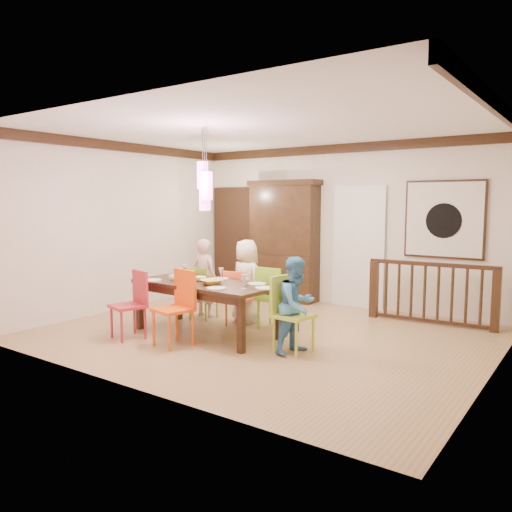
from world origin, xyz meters
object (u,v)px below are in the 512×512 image
Objects in this scene: chair_far_left at (203,289)px; balustrade at (431,292)px; chair_end_right at (294,309)px; dining_table at (206,288)px; person_end_right at (297,305)px; china_hutch at (284,240)px; person_far_mid at (246,281)px; person_far_left at (205,278)px.

balustrade reaches higher than chair_far_left.
dining_table is at bearing 95.76° from chair_end_right.
balustrade is 1.60× the size of person_end_right.
chair_far_left is 2.19m from china_hutch.
person_far_mid is at bearing -150.50° from balustrade.
chair_far_left is 0.70× the size of person_end_right.
balustrade is 1.51× the size of person_far_left.
china_hutch reaches higher than chair_end_right.
chair_far_left is 0.66× the size of person_far_left.
person_far_left is 1.06× the size of person_end_right.
balustrade is 1.49× the size of person_far_mid.
person_far_mid is at bearing 68.21° from person_end_right.
chair_end_right is 2.65m from balustrade.
person_end_right reaches higher than dining_table.
person_far_mid reaches higher than chair_end_right.
person_far_mid reaches higher than person_far_left.
chair_far_left reaches higher than dining_table.
person_far_left is at bearing 79.61° from person_end_right.
person_far_mid is at bearing 63.39° from chair_end_right.
china_hutch is at bearing -96.79° from person_far_left.
dining_table is 0.94× the size of china_hutch.
balustrade is at bearing 47.31° from dining_table.
china_hutch is 1.76× the size of person_far_mid.
person_far_mid is (-2.40, -1.54, 0.15)m from balustrade.
balustrade is 2.86m from person_far_mid.
china_hutch is 2.03m from person_far_left.
balustrade is (3.12, 1.73, 0.02)m from chair_far_left.
person_far_mid is 1.07× the size of person_end_right.
person_end_right is at bearing -55.34° from china_hutch.
person_end_right is (2.25, -0.86, -0.03)m from person_far_left.
person_end_right is (-0.95, -2.46, 0.11)m from balustrade.
dining_table is at bearing 133.84° from person_far_left.
china_hutch is at bearing 40.55° from chair_end_right.
balustrade is at bearing -15.50° from chair_end_right.
dining_table is 3.46m from balustrade.
balustrade reaches higher than chair_end_right.
balustrade reaches higher than dining_table.
person_far_left is 2.41m from person_end_right.
chair_far_left is 0.22m from person_far_left.
chair_far_left is at bearing 32.73° from person_far_mid.
chair_end_right is at bearing 164.81° from person_far_mid.
person_far_mid reaches higher than chair_far_left.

